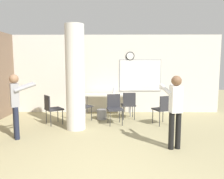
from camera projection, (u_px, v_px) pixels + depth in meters
wall_back at (109, 74)px, 7.95m from camera, size 8.00×0.15×2.80m
support_pillar at (75, 78)px, 5.82m from camera, size 0.51×0.51×2.80m
folding_table at (108, 96)px, 7.55m from camera, size 1.63×0.66×0.73m
bottle_on_table at (114, 91)px, 7.42m from camera, size 0.07×0.07×0.30m
waste_bin at (102, 114)px, 7.02m from camera, size 0.32×0.32×0.31m
chair_table_left at (82, 105)px, 6.73m from camera, size 0.62×0.62×0.87m
chair_table_right at (129, 103)px, 6.99m from camera, size 0.48×0.48×0.87m
chair_near_pillar at (52, 107)px, 6.36m from camera, size 0.62×0.62×0.87m
chair_mid_room at (163, 108)px, 6.31m from camera, size 0.57×0.57×0.87m
chair_table_front at (115, 107)px, 6.44m from camera, size 0.52×0.52×0.87m
person_watching_back at (16, 101)px, 5.12m from camera, size 0.61×0.53×1.53m
person_playing_side at (175, 106)px, 4.50m from camera, size 0.42×0.60×1.53m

